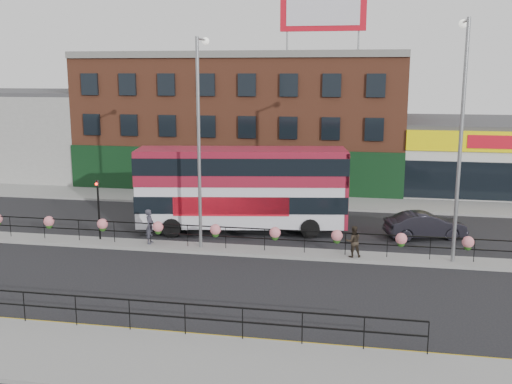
% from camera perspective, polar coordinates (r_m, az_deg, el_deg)
% --- Properties ---
extents(ground, '(120.00, 120.00, 0.00)m').
position_cam_1_polar(ground, '(30.36, -1.05, -5.74)').
color(ground, black).
rests_on(ground, ground).
extents(south_pavement, '(60.00, 4.00, 0.15)m').
position_cam_1_polar(south_pavement, '(19.56, -8.45, -15.74)').
color(south_pavement, gray).
rests_on(south_pavement, ground).
extents(north_pavement, '(60.00, 4.00, 0.15)m').
position_cam_1_polar(north_pavement, '(41.78, 2.28, -0.85)').
color(north_pavement, gray).
rests_on(north_pavement, ground).
extents(median, '(60.00, 1.60, 0.15)m').
position_cam_1_polar(median, '(30.34, -1.05, -5.60)').
color(median, gray).
rests_on(median, ground).
extents(yellow_line_inner, '(60.00, 0.10, 0.01)m').
position_cam_1_polar(yellow_line_inner, '(21.56, -6.41, -13.21)').
color(yellow_line_inner, gold).
rests_on(yellow_line_inner, ground).
extents(yellow_line_outer, '(60.00, 0.10, 0.01)m').
position_cam_1_polar(yellow_line_outer, '(21.40, -6.55, -13.40)').
color(yellow_line_outer, gold).
rests_on(yellow_line_outer, ground).
extents(brick_building, '(25.00, 12.21, 10.30)m').
position_cam_1_polar(brick_building, '(49.50, -0.94, 7.00)').
color(brick_building, brown).
rests_on(brick_building, ground).
extents(supermarket, '(15.00, 12.25, 5.30)m').
position_cam_1_polar(supermarket, '(49.75, 22.30, 3.30)').
color(supermarket, silver).
rests_on(supermarket, ground).
extents(warehouse_west, '(15.50, 12.00, 7.30)m').
position_cam_1_polar(warehouse_west, '(57.26, -21.29, 5.35)').
color(warehouse_west, gray).
rests_on(warehouse_west, ground).
extents(billboard, '(6.00, 0.29, 4.40)m').
position_cam_1_polar(billboard, '(43.72, 6.41, 16.92)').
color(billboard, red).
rests_on(billboard, brick_building).
extents(median_railing, '(30.04, 0.56, 1.23)m').
position_cam_1_polar(median_railing, '(30.07, -1.06, -3.84)').
color(median_railing, black).
rests_on(median_railing, median).
extents(south_railing, '(20.04, 0.05, 1.12)m').
position_cam_1_polar(south_railing, '(21.48, -11.98, -10.72)').
color(south_railing, black).
rests_on(south_railing, south_pavement).
extents(double_decker_bus, '(11.99, 4.66, 4.73)m').
position_cam_1_polar(double_decker_bus, '(33.56, -1.30, 1.04)').
color(double_decker_bus, silver).
rests_on(double_decker_bus, ground).
extents(car, '(3.79, 5.11, 1.42)m').
position_cam_1_polar(car, '(33.96, 15.83, -3.07)').
color(car, black).
rests_on(car, ground).
extents(pedestrian_a, '(0.71, 0.50, 1.81)m').
position_cam_1_polar(pedestrian_a, '(31.60, -10.08, -3.24)').
color(pedestrian_a, '#31313C').
rests_on(pedestrian_a, median).
extents(pedestrian_b, '(1.06, 0.98, 1.55)m').
position_cam_1_polar(pedestrian_b, '(29.26, 9.25, -4.66)').
color(pedestrian_b, black).
rests_on(pedestrian_b, median).
extents(lamp_column_west, '(0.38, 1.84, 10.48)m').
position_cam_1_polar(lamp_column_west, '(29.91, -5.36, 6.40)').
color(lamp_column_west, gray).
rests_on(lamp_column_west, median).
extents(lamp_column_east, '(0.40, 1.96, 11.17)m').
position_cam_1_polar(lamp_column_east, '(28.98, 18.95, 6.48)').
color(lamp_column_east, gray).
rests_on(lamp_column_east, median).
extents(traffic_light_median, '(0.15, 0.28, 3.65)m').
position_cam_1_polar(traffic_light_median, '(32.62, -14.82, -0.43)').
color(traffic_light_median, black).
rests_on(traffic_light_median, median).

